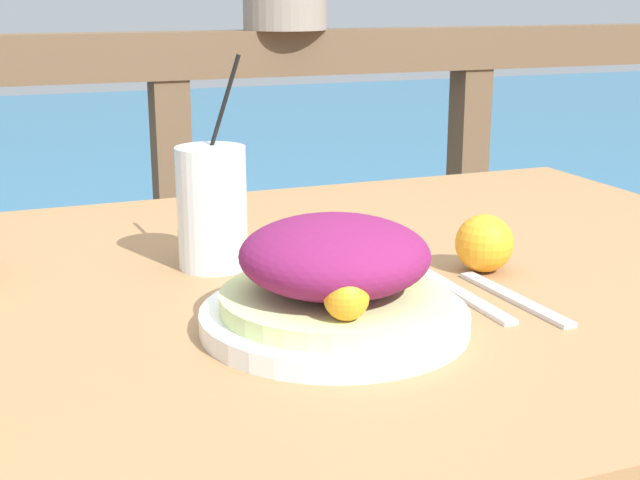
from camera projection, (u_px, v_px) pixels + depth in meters
name	position (u px, v px, depth m)	size (l,w,h in m)	color
patio_table	(334.00, 347.00, 1.04)	(1.24, 0.93, 0.74)	#997047
railing_fence	(173.00, 184.00, 1.79)	(2.80, 0.08, 0.98)	brown
sea_backdrop	(61.00, 182.00, 4.16)	(12.00, 4.00, 0.39)	teal
salad_plate	(335.00, 282.00, 0.84)	(0.26, 0.26, 0.11)	white
drink_glass	(212.00, 208.00, 1.03)	(0.08, 0.08, 0.25)	silver
fork	(464.00, 295.00, 0.94)	(0.02, 0.18, 0.00)	silver
knife	(514.00, 298.00, 0.93)	(0.02, 0.18, 0.00)	silver
orange_near_basket	(484.00, 243.00, 1.02)	(0.07, 0.07, 0.07)	orange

